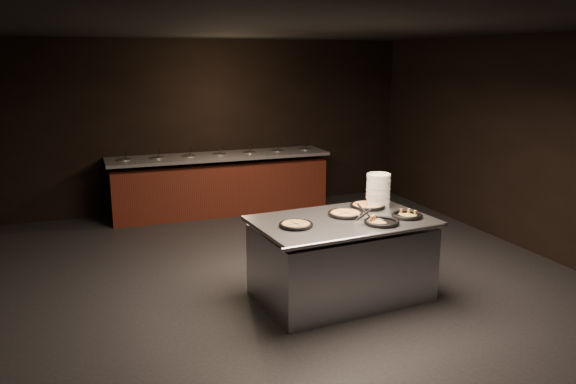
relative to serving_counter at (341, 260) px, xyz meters
The scene contains 11 objects.
room 1.15m from the serving_counter, 139.46° to the left, with size 7.02×8.02×2.92m.
salad_bar 3.92m from the serving_counter, 95.87° to the left, with size 3.70×0.83×1.18m.
serving_counter is the anchor object (origin of this frame).
plate_stack 0.98m from the serving_counter, 29.36° to the left, with size 0.27×0.27×0.38m, color white.
pan_veggie_whole 0.75m from the serving_counter, behind, with size 0.35×0.35×0.04m.
pan_cheese_whole 0.51m from the serving_counter, 51.08° to the left, with size 0.39×0.39×0.04m.
pan_cheese_slices_a 0.78m from the serving_counter, 35.13° to the left, with size 0.41×0.41×0.04m.
pan_cheese_slices_b 0.65m from the serving_counter, 43.83° to the right, with size 0.37×0.37×0.04m.
pan_veggie_slices 0.87m from the serving_counter, 13.54° to the right, with size 0.34×0.34×0.04m.
server_left 0.58m from the serving_counter, 22.94° to the right, with size 0.20×0.31×0.17m.
server_right 0.62m from the serving_counter, 48.61° to the right, with size 0.32×0.10×0.15m.
Camera 1 is at (-2.15, -5.57, 2.57)m, focal length 35.00 mm.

